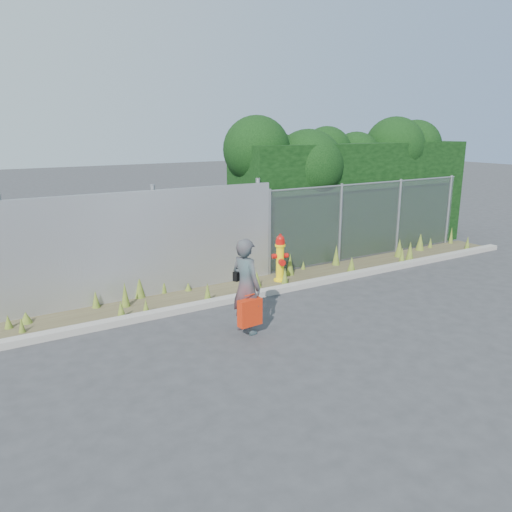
{
  "coord_description": "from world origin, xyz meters",
  "views": [
    {
      "loc": [
        -5.17,
        -6.57,
        3.42
      ],
      "look_at": [
        -0.3,
        1.4,
        1.0
      ],
      "focal_mm": 35.0,
      "sensor_mm": 36.0,
      "label": 1
    }
  ],
  "objects": [
    {
      "name": "ground",
      "position": [
        0.0,
        0.0,
        0.0
      ],
      "size": [
        80.0,
        80.0,
        0.0
      ],
      "primitive_type": "plane",
      "color": "#323235",
      "rests_on": "ground"
    },
    {
      "name": "hedge",
      "position": [
        4.34,
        4.03,
        2.04
      ],
      "size": [
        7.61,
        2.07,
        3.72
      ],
      "color": "black",
      "rests_on": "ground"
    },
    {
      "name": "fire_hydrant",
      "position": [
        0.97,
        2.42,
        0.54
      ],
      "size": [
        0.37,
        0.33,
        1.11
      ],
      "rotation": [
        0.0,
        0.0,
        -0.29
      ],
      "color": "yellow",
      "rests_on": "ground"
    },
    {
      "name": "black_shoulder_bag",
      "position": [
        -1.16,
        0.57,
        0.95
      ],
      "size": [
        0.22,
        0.09,
        0.16
      ],
      "rotation": [
        0.0,
        0.0,
        0.4
      ],
      "color": "black"
    },
    {
      "name": "curb",
      "position": [
        0.0,
        1.8,
        0.06
      ],
      "size": [
        16.0,
        0.22,
        0.12
      ],
      "primitive_type": "cube",
      "color": "gray",
      "rests_on": "ground"
    },
    {
      "name": "woman",
      "position": [
        -1.14,
        0.35,
        0.82
      ],
      "size": [
        0.53,
        0.68,
        1.64
      ],
      "primitive_type": "imported",
      "rotation": [
        0.0,
        0.0,
        1.81
      ],
      "color": "#0F5F62",
      "rests_on": "ground"
    },
    {
      "name": "red_tote_bag",
      "position": [
        -1.2,
        0.13,
        0.44
      ],
      "size": [
        0.41,
        0.15,
        0.54
      ],
      "rotation": [
        0.0,
        0.0,
        0.09
      ],
      "color": "red"
    },
    {
      "name": "chainlink_fence",
      "position": [
        4.25,
        3.0,
        1.03
      ],
      "size": [
        6.5,
        0.07,
        2.05
      ],
      "color": "gray",
      "rests_on": "ground"
    },
    {
      "name": "corrugated_fence",
      "position": [
        -3.25,
        3.01,
        1.1
      ],
      "size": [
        8.5,
        0.21,
        2.3
      ],
      "color": "#A2A3A9",
      "rests_on": "ground"
    },
    {
      "name": "weed_strip",
      "position": [
        0.27,
        2.46,
        0.14
      ],
      "size": [
        16.0,
        1.29,
        0.55
      ],
      "color": "#473F28",
      "rests_on": "ground"
    }
  ]
}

